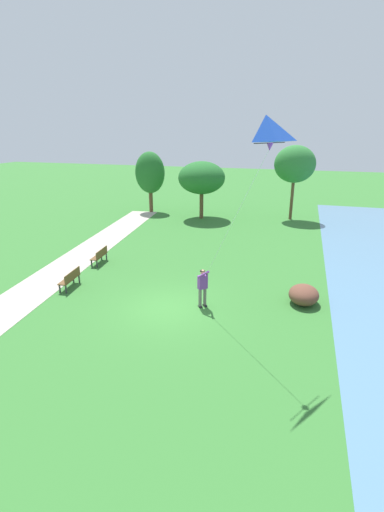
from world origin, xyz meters
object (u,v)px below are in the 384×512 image
at_px(person_kite_flyer, 203,285).
at_px(tree_treeline_left, 295,164).
at_px(tree_lakeside_near, 202,178).
at_px(tree_behind_path, 150,173).
at_px(flying_kite, 265,133).
at_px(park_bench_near_walkway, 70,278).
at_px(lakeside_shrub, 304,295).
at_px(park_bench_far_walkway, 100,255).

bearing_deg(person_kite_flyer, tree_treeline_left, 80.77).
xyz_separation_m(tree_lakeside_near, tree_behind_path, (-5.20, 1.21, 0.12)).
bearing_deg(flying_kite, person_kite_flyer, 134.59).
relative_size(park_bench_near_walkway, tree_behind_path, 0.28).
bearing_deg(tree_lakeside_near, tree_treeline_left, 13.73).
xyz_separation_m(tree_behind_path, lakeside_shrub, (13.92, -15.94, -3.15)).
distance_m(flying_kite, lakeside_shrub, 8.18).
distance_m(person_kite_flyer, flying_kite, 7.19).
bearing_deg(park_bench_far_walkway, tree_lakeside_near, 78.44).
bearing_deg(lakeside_shrub, park_bench_far_walkway, 169.86).
distance_m(park_bench_near_walkway, lakeside_shrub, 11.03).
xyz_separation_m(tree_lakeside_near, tree_treeline_left, (7.44, 1.82, 1.14)).
bearing_deg(park_bench_far_walkway, park_bench_near_walkway, -83.74).
distance_m(person_kite_flyer, tree_behind_path, 20.18).
bearing_deg(lakeside_shrub, flying_kite, -112.28).
bearing_deg(person_kite_flyer, flying_kite, -45.41).
bearing_deg(tree_treeline_left, lakeside_shrub, -85.59).
xyz_separation_m(flying_kite, park_bench_far_walkway, (-9.62, 6.17, -6.76)).
bearing_deg(tree_behind_path, park_bench_near_walkway, -80.26).
relative_size(tree_lakeside_near, tree_treeline_left, 0.79).
height_order(flying_kite, park_bench_near_walkway, flying_kite).
xyz_separation_m(park_bench_near_walkway, tree_lakeside_near, (2.22, 16.18, 2.95)).
xyz_separation_m(tree_behind_path, tree_treeline_left, (12.64, 0.60, 1.03)).
bearing_deg(lakeside_shrub, tree_lakeside_near, 120.63).
bearing_deg(tree_behind_path, flying_kite, -58.67).
distance_m(person_kite_flyer, lakeside_shrub, 4.55).
xyz_separation_m(park_bench_near_walkway, park_bench_far_walkway, (-0.38, 3.48, 0.00)).
distance_m(person_kite_flyer, tree_lakeside_near, 17.09).
xyz_separation_m(tree_lakeside_near, lakeside_shrub, (8.72, -14.72, -3.04)).
relative_size(park_bench_near_walkway, park_bench_far_walkway, 1.00).
xyz_separation_m(person_kite_flyer, park_bench_near_walkway, (-6.71, 0.13, -0.54)).
bearing_deg(flying_kite, lakeside_shrub, 67.72).
height_order(tree_lakeside_near, tree_behind_path, tree_behind_path).
height_order(park_bench_near_walkway, park_bench_far_walkway, same).
bearing_deg(tree_behind_path, park_bench_far_walkway, -79.40).
bearing_deg(lakeside_shrub, tree_treeline_left, 94.41).
bearing_deg(park_bench_near_walkway, flying_kite, -16.22).
bearing_deg(flying_kite, tree_lakeside_near, 110.41).
bearing_deg(lakeside_shrub, tree_behind_path, 131.13).
distance_m(park_bench_near_walkway, tree_treeline_left, 20.83).
distance_m(tree_lakeside_near, tree_treeline_left, 7.74).
relative_size(flying_kite, lakeside_shrub, 3.88).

